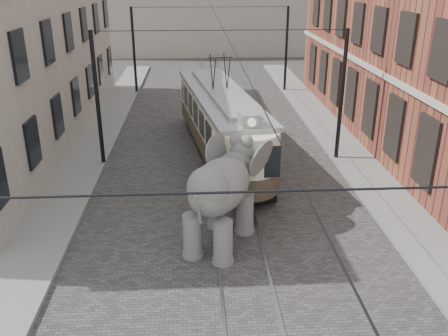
{
  "coord_description": "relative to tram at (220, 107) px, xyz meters",
  "views": [
    {
      "loc": [
        -1.29,
        -14.95,
        8.27
      ],
      "look_at": [
        -0.41,
        0.16,
        2.1
      ],
      "focal_mm": 38.93,
      "sensor_mm": 36.0,
      "label": 1
    }
  ],
  "objects": [
    {
      "name": "tram_rails",
      "position": [
        0.19,
        -7.13,
        -2.33
      ],
      "size": [
        1.54,
        80.0,
        0.02
      ],
      "primitive_type": null,
      "color": "slate",
      "rests_on": "ground"
    },
    {
      "name": "ground",
      "position": [
        0.19,
        -7.13,
        -2.34
      ],
      "size": [
        120.0,
        120.0,
        0.0
      ],
      "primitive_type": "plane",
      "color": "#484543"
    },
    {
      "name": "sidewalk_right",
      "position": [
        6.19,
        -7.13,
        -2.26
      ],
      "size": [
        2.0,
        60.0,
        0.15
      ],
      "primitive_type": "cube",
      "color": "slate",
      "rests_on": "ground"
    },
    {
      "name": "tram",
      "position": [
        0.0,
        0.0,
        0.0
      ],
      "size": [
        4.17,
        12.02,
        4.68
      ],
      "primitive_type": null,
      "rotation": [
        0.0,
        0.0,
        0.15
      ],
      "color": "beige",
      "rests_on": "ground"
    },
    {
      "name": "brick_building",
      "position": [
        11.19,
        1.87,
        3.66
      ],
      "size": [
        8.0,
        26.0,
        12.0
      ],
      "primitive_type": "cube",
      "color": "maroon",
      "rests_on": "ground"
    },
    {
      "name": "sidewalk_left",
      "position": [
        -6.31,
        -7.13,
        -2.26
      ],
      "size": [
        2.0,
        60.0,
        0.15
      ],
      "primitive_type": "cube",
      "color": "slate",
      "rests_on": "ground"
    },
    {
      "name": "catenary",
      "position": [
        -0.01,
        -2.13,
        0.66
      ],
      "size": [
        11.0,
        30.2,
        6.0
      ],
      "primitive_type": null,
      "color": "black",
      "rests_on": "ground"
    },
    {
      "name": "elephant",
      "position": [
        -0.43,
        -8.32,
        -0.76
      ],
      "size": [
        4.74,
        5.87,
        3.16
      ],
      "primitive_type": null,
      "rotation": [
        0.0,
        0.0,
        -0.43
      ],
      "color": "slate",
      "rests_on": "ground"
    }
  ]
}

